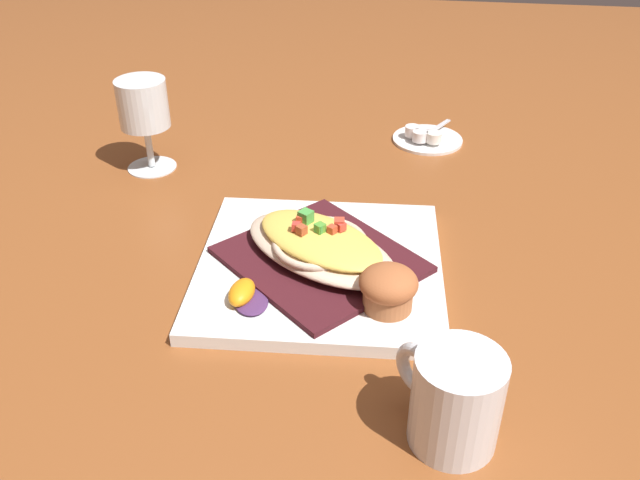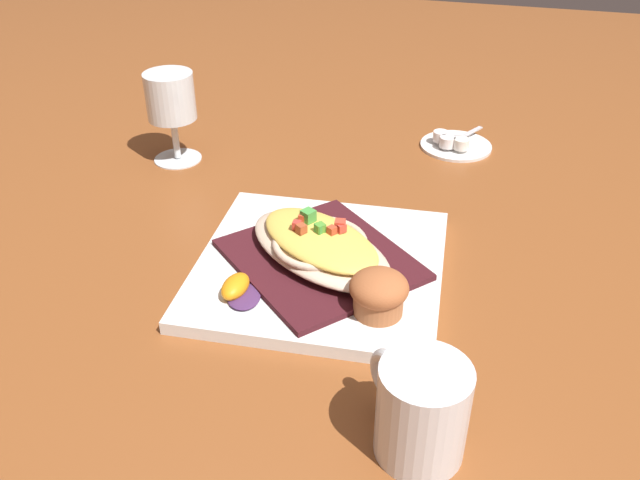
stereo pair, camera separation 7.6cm
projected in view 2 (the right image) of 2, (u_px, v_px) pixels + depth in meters
name	position (u px, v px, depth m)	size (l,w,h in m)	color
ground_plane	(320.00, 273.00, 0.79)	(2.60, 2.60, 0.00)	brown
square_plate	(320.00, 267.00, 0.79)	(0.28, 0.28, 0.02)	white
folded_napkin	(320.00, 259.00, 0.78)	(0.20, 0.18, 0.01)	#41151B
gratin_dish	(320.00, 244.00, 0.77)	(0.20, 0.23, 0.05)	beige
muffin	(379.00, 293.00, 0.69)	(0.06, 0.06, 0.05)	#AA6238
orange_garnish	(238.00, 289.00, 0.73)	(0.06, 0.05, 0.02)	#4C2B59
coffee_mug	(420.00, 415.00, 0.56)	(0.09, 0.09, 0.09)	white
stemmed_glass	(171.00, 102.00, 0.99)	(0.07, 0.07, 0.14)	white
creamer_saucer	(456.00, 144.00, 1.07)	(0.11, 0.11, 0.01)	white
spoon	(459.00, 138.00, 1.07)	(0.08, 0.05, 0.01)	silver
creamer_cup_0	(441.00, 136.00, 1.07)	(0.02, 0.02, 0.02)	white
creamer_cup_1	(447.00, 142.00, 1.05)	(0.02, 0.02, 0.02)	white
creamer_cup_2	(461.00, 144.00, 1.04)	(0.02, 0.02, 0.02)	white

